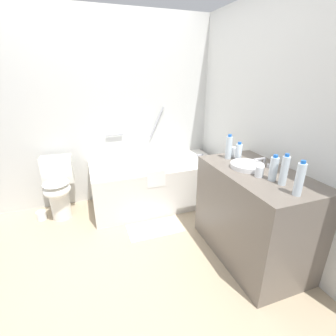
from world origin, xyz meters
TOP-DOWN VIEW (x-y plane):
  - ground_plane at (0.00, 0.00)m, footprint 3.95×3.95m
  - wall_back_tiled at (0.00, 1.33)m, footprint 3.35×0.10m
  - wall_right_mirror at (1.52, 0.00)m, footprint 0.10×2.96m
  - bathtub at (0.59, 0.90)m, footprint 1.65×0.76m
  - toilet at (-0.61, 0.99)m, footprint 0.37×0.49m
  - vanity_counter at (1.16, -0.37)m, footprint 0.63×1.11m
  - sink_basin at (1.11, -0.26)m, footprint 0.29×0.29m
  - sink_faucet at (1.29, -0.26)m, footprint 0.13×0.15m
  - water_bottle_0 at (1.12, -0.81)m, footprint 0.06×0.06m
  - water_bottle_1 at (1.09, 0.02)m, footprint 0.06×0.06m
  - water_bottle_2 at (1.14, -0.55)m, footprint 0.06×0.06m
  - water_bottle_3 at (1.15, -0.64)m, footprint 0.06×0.06m
  - water_bottle_4 at (1.16, -0.05)m, footprint 0.06×0.06m
  - drinking_glass_0 at (1.17, 0.05)m, footprint 0.06×0.06m
  - drinking_glass_1 at (1.08, -0.46)m, footprint 0.07×0.07m
  - bath_mat at (0.40, 0.32)m, footprint 0.62×0.33m
  - toilet_paper_roll at (-0.85, 0.98)m, footprint 0.11×0.11m

SIDE VIEW (x-z plane):
  - ground_plane at x=0.00m, z-range 0.00..0.00m
  - bath_mat at x=0.40m, z-range 0.00..0.01m
  - toilet_paper_roll at x=-0.85m, z-range 0.00..0.11m
  - bathtub at x=0.59m, z-range -0.31..0.94m
  - toilet at x=-0.61m, z-range 0.01..0.77m
  - vanity_counter at x=1.16m, z-range 0.00..0.88m
  - sink_basin at x=1.11m, z-range 0.88..0.92m
  - sink_faucet at x=1.29m, z-range 0.88..0.96m
  - drinking_glass_1 at x=1.08m, z-range 0.88..0.97m
  - drinking_glass_0 at x=1.17m, z-range 0.88..0.98m
  - water_bottle_4 at x=1.16m, z-range 0.87..1.06m
  - water_bottle_2 at x=1.14m, z-range 0.87..1.08m
  - water_bottle_1 at x=1.09m, z-range 0.87..1.12m
  - water_bottle_3 at x=1.15m, z-range 0.87..1.12m
  - water_bottle_0 at x=1.12m, z-range 0.87..1.13m
  - wall_back_tiled at x=0.00m, z-range 0.00..2.40m
  - wall_right_mirror at x=1.52m, z-range 0.00..2.40m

